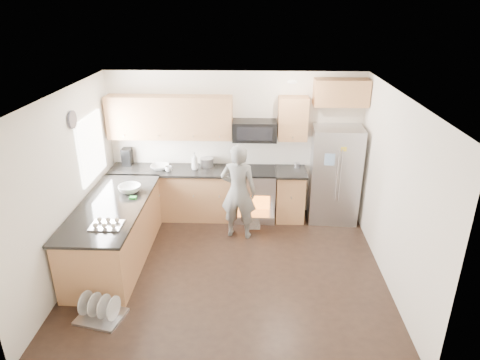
{
  "coord_description": "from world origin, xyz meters",
  "views": [
    {
      "loc": [
        0.36,
        -5.33,
        3.73
      ],
      "look_at": [
        0.14,
        0.5,
        1.24
      ],
      "focal_mm": 32.0,
      "sensor_mm": 36.0,
      "label": 1
    }
  ],
  "objects_px": {
    "stove_range": "(254,183)",
    "person": "(238,192)",
    "dish_rack": "(100,312)",
    "refrigerator": "(334,175)"
  },
  "relations": [
    {
      "from": "person",
      "to": "dish_rack",
      "type": "bearing_deg",
      "value": 61.27
    },
    {
      "from": "stove_range",
      "to": "dish_rack",
      "type": "bearing_deg",
      "value": -124.35
    },
    {
      "from": "refrigerator",
      "to": "stove_range",
      "type": "bearing_deg",
      "value": -176.53
    },
    {
      "from": "stove_range",
      "to": "dish_rack",
      "type": "xyz_separation_m",
      "value": [
        -1.91,
        -2.79,
        -0.58
      ]
    },
    {
      "from": "stove_range",
      "to": "person",
      "type": "distance_m",
      "value": 0.74
    },
    {
      "from": "refrigerator",
      "to": "dish_rack",
      "type": "height_order",
      "value": "refrigerator"
    },
    {
      "from": "refrigerator",
      "to": "person",
      "type": "height_order",
      "value": "refrigerator"
    },
    {
      "from": "person",
      "to": "dish_rack",
      "type": "xyz_separation_m",
      "value": [
        -1.66,
        -2.11,
        -0.72
      ]
    },
    {
      "from": "stove_range",
      "to": "person",
      "type": "relative_size",
      "value": 1.1
    },
    {
      "from": "stove_range",
      "to": "person",
      "type": "bearing_deg",
      "value": -110.03
    }
  ]
}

